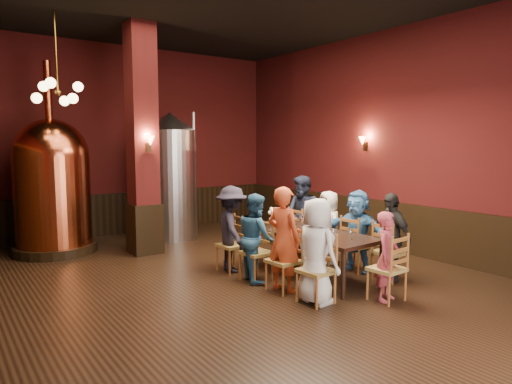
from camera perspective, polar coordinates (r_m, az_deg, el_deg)
room at (r=6.91m, az=-3.12°, el=6.47°), size 10.00×10.02×4.50m
wainscot_right at (r=9.78m, az=17.05°, el=-4.16°), size 0.08×9.90×1.00m
wainscot_back at (r=11.55m, az=-16.31°, el=-2.56°), size 7.90×0.08×1.00m
column at (r=9.28m, az=-14.02°, el=6.25°), size 0.58×0.58×4.50m
pendant_cluster at (r=8.99m, az=-23.53°, el=11.35°), size 0.90×0.90×1.70m
sconce_wall at (r=10.08m, az=13.53°, el=5.97°), size 0.20×0.20×0.36m
sconce_column at (r=9.01m, az=-13.31°, el=5.96°), size 0.20×0.20×0.36m
dining_table at (r=7.65m, az=6.55°, el=-5.35°), size 1.14×2.45×0.75m
chair_0 at (r=6.44m, az=7.51°, el=-9.69°), size 0.49×0.49×0.92m
person_0 at (r=6.37m, az=7.55°, el=-7.34°), size 0.49×0.73×1.47m
chair_1 at (r=6.90m, az=3.46°, el=-8.56°), size 0.49×0.49×0.92m
person_1 at (r=6.82m, az=3.48°, el=-5.90°), size 0.49×0.64×1.58m
chair_2 at (r=7.39m, az=-0.00°, el=-7.54°), size 0.49×0.49×0.92m
person_2 at (r=7.33m, az=-0.00°, el=-5.68°), size 0.52×0.75×1.41m
chair_3 at (r=7.91m, az=-3.05°, el=-6.63°), size 0.49×0.49×0.92m
person_3 at (r=7.85m, az=-3.07°, el=-4.63°), size 0.79×1.07×1.48m
chair_4 at (r=7.72m, az=16.37°, el=-7.20°), size 0.49×0.49×0.92m
person_4 at (r=7.66m, az=16.43°, el=-5.38°), size 0.47×0.88×1.42m
chair_5 at (r=8.11m, az=12.47°, el=-6.44°), size 0.49×0.49×0.92m
person_5 at (r=8.06m, az=12.51°, el=-4.73°), size 0.70×1.37×1.41m
chair_6 at (r=8.53m, az=9.00°, el=-5.74°), size 0.49×0.49×0.92m
person_6 at (r=8.49m, az=9.03°, el=-4.36°), size 0.54×0.72×1.34m
chair_7 at (r=8.98m, az=5.83°, el=-5.08°), size 0.49×0.49×0.92m
person_7 at (r=8.92m, az=5.86°, el=-3.01°), size 0.42×0.79×1.58m
chair_8 at (r=6.74m, az=16.04°, el=-9.17°), size 0.49×0.49×0.92m
person_8 at (r=6.69m, az=16.08°, el=-7.75°), size 0.54×0.45×1.26m
copper_kettle at (r=9.95m, az=-24.09°, el=0.87°), size 1.77×1.77×3.79m
steel_vessel at (r=10.61m, az=-10.62°, el=1.96°), size 1.51×1.51×2.89m
rose_vase at (r=8.08m, az=2.27°, el=-2.70°), size 0.19×0.19×0.33m
wine_glass_0 at (r=8.08m, az=6.13°, el=-3.66°), size 0.07×0.07×0.17m
wine_glass_1 at (r=7.89m, az=5.54°, el=-3.90°), size 0.07×0.07×0.17m
wine_glass_2 at (r=6.99m, az=9.64°, el=-5.29°), size 0.07×0.07×0.17m
wine_glass_3 at (r=7.10m, az=11.71°, el=-5.15°), size 0.07×0.07×0.17m
wine_glass_4 at (r=8.23m, az=4.95°, el=-3.46°), size 0.07×0.07×0.17m
wine_glass_5 at (r=7.89m, az=1.83°, el=-3.87°), size 0.07×0.07×0.17m
wine_glass_6 at (r=7.22m, az=6.21°, el=-4.86°), size 0.07×0.07×0.17m
wine_glass_7 at (r=8.16m, az=5.93°, el=-3.57°), size 0.07×0.07×0.17m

